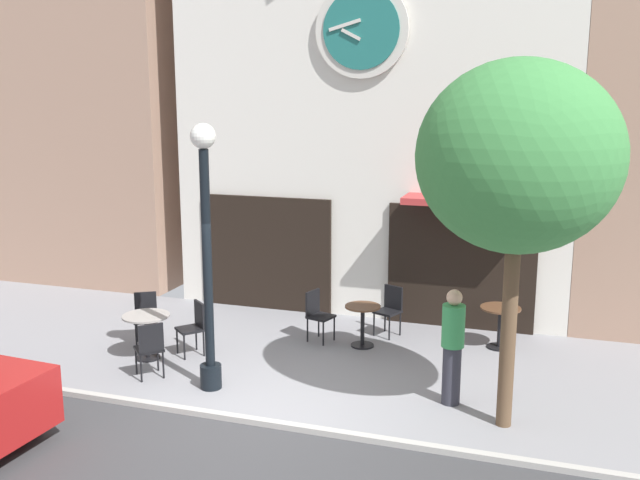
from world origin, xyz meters
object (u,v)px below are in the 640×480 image
(cafe_table_near_curb, at_px, (500,320))
(cafe_chair_near_tree, at_px, (317,312))
(street_lamp, at_px, (207,258))
(cafe_chair_near_lamp, at_px, (150,346))
(cafe_table_rightmost, at_px, (146,326))
(cafe_chair_mid_row, at_px, (390,307))
(cafe_chair_right_end, at_px, (146,314))
(pedestrian_green, at_px, (453,345))
(cafe_chair_outer, at_px, (194,324))
(cafe_table_near_door, at_px, (363,319))
(street_tree, at_px, (518,158))

(cafe_table_near_curb, bearing_deg, cafe_chair_near_tree, -168.95)
(street_lamp, bearing_deg, cafe_chair_near_lamp, 177.96)
(cafe_table_rightmost, xyz_separation_m, cafe_chair_mid_row, (3.55, 2.43, -0.03))
(cafe_chair_right_end, xyz_separation_m, pedestrian_green, (5.44, -0.84, 0.33))
(cafe_chair_near_tree, relative_size, cafe_chair_outer, 1.00)
(cafe_chair_near_lamp, bearing_deg, cafe_table_near_curb, 31.47)
(cafe_table_near_door, relative_size, cafe_chair_outer, 0.81)
(cafe_table_near_door, bearing_deg, cafe_chair_outer, -154.17)
(street_tree, bearing_deg, cafe_chair_mid_row, 126.14)
(cafe_chair_near_lamp, xyz_separation_m, cafe_chair_mid_row, (3.04, 3.15, 0.00))
(cafe_chair_near_tree, bearing_deg, pedestrian_green, -35.92)
(cafe_chair_right_end, distance_m, cafe_chair_mid_row, 4.35)
(cafe_table_near_curb, bearing_deg, cafe_table_rightmost, -156.92)
(cafe_table_near_curb, relative_size, cafe_chair_mid_row, 0.81)
(cafe_chair_right_end, bearing_deg, street_lamp, -35.76)
(cafe_chair_outer, bearing_deg, cafe_chair_right_end, 167.96)
(street_lamp, xyz_separation_m, street_tree, (4.24, 0.12, 1.54))
(cafe_table_near_door, distance_m, cafe_chair_mid_row, 0.81)
(cafe_table_near_door, distance_m, cafe_table_near_curb, 2.36)
(cafe_table_near_door, height_order, cafe_chair_near_lamp, cafe_chair_near_lamp)
(cafe_chair_near_tree, bearing_deg, cafe_chair_near_lamp, -127.56)
(cafe_chair_near_lamp, height_order, pedestrian_green, pedestrian_green)
(cafe_table_near_door, height_order, cafe_chair_near_tree, cafe_chair_near_tree)
(cafe_table_rightmost, bearing_deg, cafe_chair_mid_row, 34.44)
(cafe_table_near_curb, distance_m, cafe_chair_right_end, 6.15)
(street_lamp, height_order, cafe_table_near_door, street_lamp)
(cafe_chair_outer, relative_size, pedestrian_green, 0.54)
(street_tree, distance_m, cafe_table_near_curb, 4.25)
(cafe_chair_near_lamp, distance_m, cafe_chair_outer, 1.16)
(street_lamp, xyz_separation_m, cafe_chair_near_lamp, (-1.04, 0.04, -1.46))
(cafe_chair_near_tree, bearing_deg, cafe_chair_right_end, -159.20)
(cafe_table_rightmost, relative_size, cafe_chair_mid_row, 0.86)
(cafe_table_near_curb, height_order, pedestrian_green, pedestrian_green)
(street_lamp, distance_m, cafe_chair_near_lamp, 1.79)
(street_lamp, bearing_deg, cafe_chair_right_end, 144.24)
(cafe_chair_outer, bearing_deg, cafe_table_near_door, 25.83)
(cafe_chair_right_end, bearing_deg, cafe_chair_near_lamp, -56.13)
(cafe_table_rightmost, bearing_deg, cafe_chair_right_end, 122.60)
(cafe_table_rightmost, xyz_separation_m, cafe_chair_right_end, (-0.43, 0.67, -0.03))
(cafe_table_rightmost, xyz_separation_m, cafe_chair_near_tree, (2.38, 1.73, -0.03))
(cafe_chair_right_end, bearing_deg, cafe_chair_near_tree, 20.80)
(cafe_chair_near_tree, bearing_deg, street_lamp, -108.69)
(cafe_table_near_curb, bearing_deg, cafe_table_near_door, -163.89)
(street_tree, relative_size, cafe_chair_near_lamp, 5.28)
(street_tree, relative_size, cafe_table_near_curb, 6.50)
(street_lamp, height_order, pedestrian_green, street_lamp)
(street_tree, distance_m, cafe_table_near_door, 4.60)
(cafe_chair_mid_row, distance_m, pedestrian_green, 3.01)
(cafe_table_rightmost, height_order, cafe_chair_near_lamp, cafe_chair_near_lamp)
(street_lamp, height_order, cafe_chair_near_tree, street_lamp)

